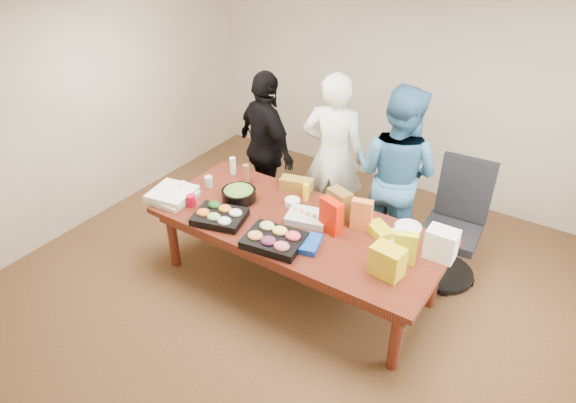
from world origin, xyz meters
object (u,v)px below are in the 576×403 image
Objects in this scene: person_center at (333,157)px; person_right at (396,175)px; conference_table at (297,254)px; office_chair at (452,228)px; sheet_cake at (307,217)px; salad_bowl at (239,195)px.

person_right reaches higher than person_center.
conference_table is 1.54m from office_chair.
sheet_cake reaches higher than conference_table.
conference_table is 2.28× the size of office_chair.
sheet_cake is at bearing 90.11° from person_center.
person_center reaches higher than conference_table.
sheet_cake is at bearing 4.92° from salad_bowl.
person_right is (0.73, -0.00, 0.01)m from person_center.
salad_bowl is at bearing 43.49° from person_right.
person_right reaches higher than conference_table.
office_chair is 0.77m from person_right.
person_center is 0.73m from person_right.
conference_table is at bearing 86.02° from person_center.
conference_table is 7.99× the size of salad_bowl.
office_chair is 3.50× the size of salad_bowl.
conference_table is 1.21m from person_center.
conference_table is 1.46× the size of person_right.
person_center is 0.99× the size of person_right.
person_right is 1.07m from sheet_cake.
conference_table is 7.28× the size of sheet_cake.
salad_bowl is (-1.26, -1.00, -0.15)m from person_right.
person_right is at bearing 62.87° from conference_table.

